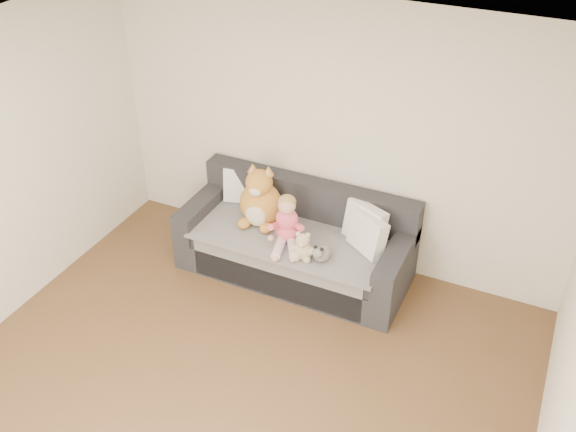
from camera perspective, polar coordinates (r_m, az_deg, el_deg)
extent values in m
plane|color=white|center=(3.41, -10.86, 9.20)|extent=(5.00, 5.00, 0.00)
plane|color=white|center=(5.97, 4.11, 7.06)|extent=(4.50, 0.00, 4.50)
plane|color=white|center=(3.69, 23.41, -16.78)|extent=(0.00, 5.00, 5.00)
cube|color=#26262A|center=(6.27, 0.58, -3.86)|extent=(2.20, 0.90, 0.30)
cube|color=#26262A|center=(6.11, 0.48, -2.35)|extent=(1.90, 0.80, 0.15)
cube|color=#26262A|center=(6.24, 1.94, 1.56)|extent=(2.20, 0.20, 0.40)
cube|color=#26262A|center=(6.49, -7.46, 0.57)|extent=(0.20, 0.90, 0.30)
cube|color=#26262A|center=(5.83, 9.59, -4.03)|extent=(0.20, 0.90, 0.30)
cube|color=gray|center=(6.04, 0.40, -1.78)|extent=(1.85, 0.88, 0.02)
cube|color=gray|center=(5.91, -1.20, -5.65)|extent=(1.70, 0.02, 0.41)
cube|color=white|center=(6.47, -3.98, 2.78)|extent=(0.42, 0.28, 0.37)
cube|color=white|center=(5.90, 6.85, -0.72)|extent=(0.45, 0.33, 0.39)
cube|color=white|center=(5.79, 7.08, -1.55)|extent=(0.43, 0.36, 0.37)
ellipsoid|color=#F1555B|center=(5.93, -0.09, -1.41)|extent=(0.23, 0.19, 0.19)
ellipsoid|color=#F1555B|center=(5.87, -0.09, -0.32)|extent=(0.22, 0.18, 0.24)
ellipsoid|color=#DBAA8C|center=(5.76, -0.10, 0.92)|extent=(0.16, 0.16, 0.16)
ellipsoid|color=tan|center=(5.77, -0.09, 1.26)|extent=(0.17, 0.17, 0.13)
cylinder|color=#F1555B|center=(5.82, -1.19, -0.87)|extent=(0.07, 0.22, 0.15)
cylinder|color=#F1555B|center=(5.81, 0.93, -0.94)|extent=(0.19, 0.21, 0.15)
ellipsoid|color=#DBAA8C|center=(5.80, -1.56, -1.96)|extent=(0.06, 0.06, 0.06)
ellipsoid|color=#DBAA8C|center=(5.78, 1.20, -2.06)|extent=(0.06, 0.06, 0.06)
cylinder|color=#E5B2C6|center=(5.81, -0.84, -2.88)|extent=(0.15, 0.30, 0.10)
cylinder|color=#E5B2C6|center=(5.80, 0.43, -2.93)|extent=(0.21, 0.29, 0.10)
ellipsoid|color=#DBAA8C|center=(5.70, -1.11, -3.76)|extent=(0.06, 0.09, 0.05)
ellipsoid|color=#DBAA8C|center=(5.69, 0.52, -3.82)|extent=(0.06, 0.09, 0.05)
ellipsoid|color=#C27F2B|center=(6.14, -2.41, 1.07)|extent=(0.42, 0.36, 0.45)
ellipsoid|color=beige|center=(6.04, -2.89, 0.10)|extent=(0.22, 0.10, 0.25)
ellipsoid|color=#C27F2B|center=(5.97, -2.58, 2.97)|extent=(0.26, 0.26, 0.26)
ellipsoid|color=beige|center=(5.90, -2.96, 2.16)|extent=(0.12, 0.08, 0.09)
cone|color=#C27F2B|center=(5.97, -3.16, 4.31)|extent=(0.11, 0.11, 0.09)
cone|color=pink|center=(5.96, -3.21, 4.19)|extent=(0.07, 0.07, 0.06)
cone|color=#C27F2B|center=(5.92, -1.75, 4.07)|extent=(0.11, 0.11, 0.09)
cone|color=pink|center=(5.91, -1.81, 3.95)|extent=(0.07, 0.07, 0.06)
ellipsoid|color=#C27F2B|center=(6.12, -3.91, -0.65)|extent=(0.12, 0.15, 0.10)
ellipsoid|color=#C27F2B|center=(6.05, -1.96, -1.04)|extent=(0.12, 0.15, 0.10)
cylinder|color=#C27F2B|center=(6.20, -0.46, -0.11)|extent=(0.23, 0.28, 0.10)
ellipsoid|color=beige|center=(5.71, 1.34, -3.08)|extent=(0.18, 0.15, 0.18)
ellipsoid|color=beige|center=(5.63, 1.33, -2.17)|extent=(0.13, 0.13, 0.13)
ellipsoid|color=beige|center=(5.61, 0.93, -1.60)|extent=(0.05, 0.05, 0.05)
ellipsoid|color=beige|center=(5.60, 1.79, -1.72)|extent=(0.05, 0.05, 0.05)
ellipsoid|color=beige|center=(5.60, 1.22, -2.58)|extent=(0.05, 0.05, 0.05)
ellipsoid|color=beige|center=(5.69, 0.49, -2.87)|extent=(0.07, 0.07, 0.07)
ellipsoid|color=beige|center=(5.66, 2.10, -3.11)|extent=(0.07, 0.07, 0.07)
ellipsoid|color=beige|center=(5.71, 0.73, -3.77)|extent=(0.07, 0.07, 0.07)
ellipsoid|color=beige|center=(5.69, 1.69, -3.91)|extent=(0.07, 0.07, 0.07)
ellipsoid|color=white|center=(5.71, 3.05, -3.31)|extent=(0.16, 0.20, 0.14)
ellipsoid|color=white|center=(5.60, 2.66, -3.34)|extent=(0.09, 0.09, 0.09)
ellipsoid|color=black|center=(5.60, 2.46, -2.79)|extent=(0.03, 0.03, 0.03)
ellipsoid|color=black|center=(5.58, 3.04, -2.97)|extent=(0.03, 0.03, 0.03)
cylinder|color=#52348D|center=(5.92, -0.14, -2.01)|extent=(0.06, 0.06, 0.08)
cone|color=green|center=(5.89, -0.14, -1.59)|extent=(0.06, 0.06, 0.03)
cylinder|color=green|center=(5.93, -0.52, -1.87)|extent=(0.01, 0.01, 0.06)
cylinder|color=green|center=(5.90, 0.23, -2.07)|extent=(0.01, 0.01, 0.06)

